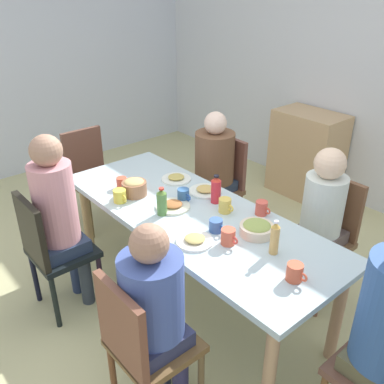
{
  "coord_description": "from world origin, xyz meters",
  "views": [
    {
      "loc": [
        1.84,
        -1.57,
        2.13
      ],
      "look_at": [
        0.0,
        0.0,
        0.88
      ],
      "focal_mm": 39.26,
      "sensor_mm": 36.0,
      "label": 1
    }
  ],
  "objects_px": {
    "plate_0": "(176,178)",
    "cup_7": "(122,183)",
    "person_2": "(155,306)",
    "cup_5": "(120,196)",
    "dining_table": "(192,222)",
    "cup_2": "(262,208)",
    "side_cabinet": "(306,154)",
    "chair_4": "(325,232)",
    "chair_2": "(141,343)",
    "bottle_1": "(216,190)",
    "plate_2": "(205,190)",
    "bottle_2": "(162,202)",
    "chair_3": "(90,173)",
    "person_4": "(321,213)",
    "cup_1": "(183,195)",
    "bottle_0": "(275,238)",
    "cup_3": "(228,237)",
    "bowl_0": "(134,187)",
    "plate_1": "(195,240)",
    "cup_0": "(295,272)",
    "bowl_1": "(257,228)",
    "cup_4": "(225,205)",
    "chair_0": "(220,182)",
    "person_0": "(214,164)",
    "chair_1": "(51,248)",
    "plate_3": "(173,206)",
    "person_1": "(58,212)"
  },
  "relations": [
    {
      "from": "plate_0",
      "to": "cup_7",
      "type": "distance_m",
      "value": 0.42
    },
    {
      "from": "person_2",
      "to": "cup_5",
      "type": "distance_m",
      "value": 1.05
    },
    {
      "from": "plate_0",
      "to": "dining_table",
      "type": "bearing_deg",
      "value": -26.56
    },
    {
      "from": "cup_2",
      "to": "side_cabinet",
      "type": "bearing_deg",
      "value": 116.11
    },
    {
      "from": "chair_4",
      "to": "cup_5",
      "type": "bearing_deg",
      "value": -132.07
    },
    {
      "from": "chair_2",
      "to": "bottle_1",
      "type": "bearing_deg",
      "value": 118.04
    },
    {
      "from": "plate_2",
      "to": "bottle_1",
      "type": "bearing_deg",
      "value": -16.1
    },
    {
      "from": "cup_2",
      "to": "bottle_2",
      "type": "height_order",
      "value": "bottle_2"
    },
    {
      "from": "chair_3",
      "to": "person_4",
      "type": "height_order",
      "value": "person_4"
    },
    {
      "from": "chair_3",
      "to": "cup_1",
      "type": "relative_size",
      "value": 7.58
    },
    {
      "from": "bottle_0",
      "to": "plate_0",
      "type": "bearing_deg",
      "value": 170.95
    },
    {
      "from": "cup_2",
      "to": "cup_5",
      "type": "distance_m",
      "value": 0.97
    },
    {
      "from": "cup_7",
      "to": "side_cabinet",
      "type": "xyz_separation_m",
      "value": [
        0.1,
        2.19,
        -0.32
      ]
    },
    {
      "from": "plate_2",
      "to": "cup_3",
      "type": "relative_size",
      "value": 1.99
    },
    {
      "from": "bowl_0",
      "to": "side_cabinet",
      "type": "xyz_separation_m",
      "value": [
        -0.06,
        2.18,
        -0.34
      ]
    },
    {
      "from": "plate_2",
      "to": "cup_2",
      "type": "height_order",
      "value": "cup_2"
    },
    {
      "from": "plate_1",
      "to": "side_cabinet",
      "type": "distance_m",
      "value": 2.4
    },
    {
      "from": "chair_2",
      "to": "plate_1",
      "type": "bearing_deg",
      "value": 114.08
    },
    {
      "from": "person_2",
      "to": "bottle_2",
      "type": "relative_size",
      "value": 5.99
    },
    {
      "from": "cup_3",
      "to": "person_2",
      "type": "bearing_deg",
      "value": -79.35
    },
    {
      "from": "cup_0",
      "to": "cup_3",
      "type": "xyz_separation_m",
      "value": [
        -0.46,
        -0.03,
        0.0
      ]
    },
    {
      "from": "plate_1",
      "to": "cup_0",
      "type": "height_order",
      "value": "cup_0"
    },
    {
      "from": "person_4",
      "to": "cup_3",
      "type": "relative_size",
      "value": 9.62
    },
    {
      "from": "bowl_1",
      "to": "plate_1",
      "type": "bearing_deg",
      "value": -116.77
    },
    {
      "from": "cup_2",
      "to": "cup_4",
      "type": "xyz_separation_m",
      "value": [
        -0.18,
        -0.16,
        0.0
      ]
    },
    {
      "from": "chair_0",
      "to": "plate_0",
      "type": "relative_size",
      "value": 3.97
    },
    {
      "from": "person_2",
      "to": "bowl_0",
      "type": "bearing_deg",
      "value": 151.26
    },
    {
      "from": "person_2",
      "to": "bottle_1",
      "type": "bearing_deg",
      "value": 120.36
    },
    {
      "from": "bowl_1",
      "to": "cup_1",
      "type": "relative_size",
      "value": 1.77
    },
    {
      "from": "cup_7",
      "to": "bottle_2",
      "type": "distance_m",
      "value": 0.51
    },
    {
      "from": "bottle_2",
      "to": "person_0",
      "type": "bearing_deg",
      "value": 116.43
    },
    {
      "from": "cup_0",
      "to": "cup_4",
      "type": "bearing_deg",
      "value": 163.24
    },
    {
      "from": "dining_table",
      "to": "cup_4",
      "type": "height_order",
      "value": "cup_4"
    },
    {
      "from": "bowl_0",
      "to": "cup_1",
      "type": "xyz_separation_m",
      "value": [
        0.3,
        0.21,
        -0.02
      ]
    },
    {
      "from": "chair_3",
      "to": "bottle_2",
      "type": "relative_size",
      "value": 4.65
    },
    {
      "from": "chair_2",
      "to": "chair_4",
      "type": "xyz_separation_m",
      "value": [
        0.0,
        1.57,
        0.0
      ]
    },
    {
      "from": "chair_0",
      "to": "plate_2",
      "type": "height_order",
      "value": "chair_0"
    },
    {
      "from": "plate_2",
      "to": "bowl_0",
      "type": "relative_size",
      "value": 1.36
    },
    {
      "from": "cup_5",
      "to": "side_cabinet",
      "type": "xyz_separation_m",
      "value": [
        -0.08,
        2.32,
        -0.33
      ]
    },
    {
      "from": "person_0",
      "to": "person_2",
      "type": "height_order",
      "value": "person_2"
    },
    {
      "from": "bowl_0",
      "to": "cup_2",
      "type": "relative_size",
      "value": 1.54
    },
    {
      "from": "chair_1",
      "to": "bottle_2",
      "type": "bearing_deg",
      "value": 55.25
    },
    {
      "from": "plate_0",
      "to": "chair_3",
      "type": "bearing_deg",
      "value": -167.16
    },
    {
      "from": "person_0",
      "to": "plate_1",
      "type": "distance_m",
      "value": 1.23
    },
    {
      "from": "plate_3",
      "to": "cup_2",
      "type": "bearing_deg",
      "value": 40.54
    },
    {
      "from": "person_4",
      "to": "bowl_0",
      "type": "bearing_deg",
      "value": -139.65
    },
    {
      "from": "person_1",
      "to": "cup_0",
      "type": "distance_m",
      "value": 1.55
    },
    {
      "from": "plate_3",
      "to": "cup_7",
      "type": "height_order",
      "value": "cup_7"
    },
    {
      "from": "chair_0",
      "to": "plate_3",
      "type": "xyz_separation_m",
      "value": [
        0.4,
        -0.84,
        0.23
      ]
    },
    {
      "from": "person_2",
      "to": "cup_4",
      "type": "height_order",
      "value": "person_2"
    }
  ]
}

